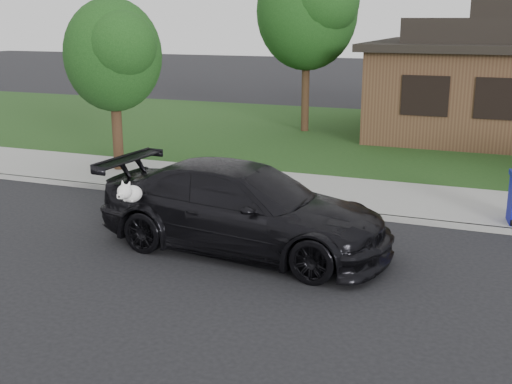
% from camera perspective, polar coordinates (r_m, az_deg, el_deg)
% --- Properties ---
extents(ground, '(120.00, 120.00, 0.00)m').
position_cam_1_polar(ground, '(10.76, 7.06, -7.71)').
color(ground, black).
rests_on(ground, ground).
extents(sidewalk, '(60.00, 3.00, 0.12)m').
position_cam_1_polar(sidewalk, '(15.38, 11.68, -0.61)').
color(sidewalk, gray).
rests_on(sidewalk, ground).
extents(curb, '(60.00, 0.12, 0.12)m').
position_cam_1_polar(curb, '(13.96, 10.63, -2.18)').
color(curb, gray).
rests_on(curb, ground).
extents(lawn, '(60.00, 13.00, 0.13)m').
position_cam_1_polar(lawn, '(23.13, 15.09, 4.46)').
color(lawn, '#193814').
rests_on(lawn, ground).
extents(sedan, '(5.67, 2.75, 1.60)m').
position_cam_1_polar(sedan, '(11.76, -1.12, -1.44)').
color(sedan, black).
rests_on(sedan, ground).
extents(tree_0, '(3.78, 3.60, 6.34)m').
position_cam_1_polar(tree_0, '(23.49, 4.87, 15.91)').
color(tree_0, '#332114').
rests_on(tree_0, ground).
extents(tree_2, '(2.73, 2.60, 4.59)m').
position_cam_1_polar(tree_2, '(17.68, -12.44, 11.94)').
color(tree_2, '#332114').
rests_on(tree_2, ground).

